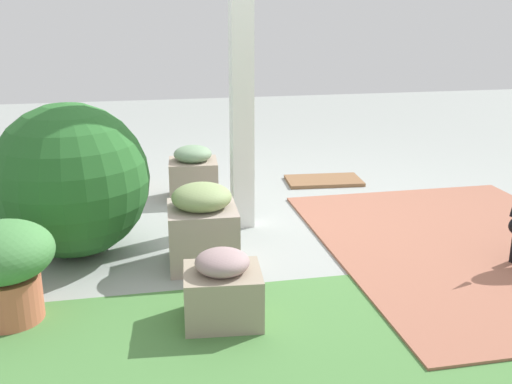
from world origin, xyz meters
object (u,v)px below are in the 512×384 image
at_px(stone_planter_mid, 202,226).
at_px(terracotta_pot_spiky, 27,180).
at_px(round_shrub, 71,180).
at_px(terracotta_pot_tall, 108,166).
at_px(terracotta_pot_broad, 5,264).
at_px(doormat, 324,181).
at_px(stone_planter_nearest, 193,174).
at_px(stone_planter_far, 223,289).
at_px(porch_pillar, 241,65).

xyz_separation_m(stone_planter_mid, terracotta_pot_spiky, (1.15, -1.14, 0.03)).
height_order(round_shrub, terracotta_pot_tall, round_shrub).
xyz_separation_m(terracotta_pot_broad, terracotta_pot_tall, (-0.41, -2.13, -0.09)).
distance_m(round_shrub, doormat, 2.37).
bearing_deg(round_shrub, stone_planter_nearest, -130.40).
height_order(stone_planter_nearest, terracotta_pot_tall, terracotta_pot_tall).
bearing_deg(doormat, stone_planter_nearest, 10.50).
distance_m(round_shrub, terracotta_pot_broad, 0.86).
height_order(stone_planter_nearest, stone_planter_far, stone_planter_nearest).
xyz_separation_m(porch_pillar, doormat, (-0.89, -0.90, -1.09)).
bearing_deg(terracotta_pot_spiky, stone_planter_far, 122.40).
distance_m(stone_planter_nearest, round_shrub, 1.31).
bearing_deg(porch_pillar, stone_planter_nearest, -68.28).
bearing_deg(porch_pillar, terracotta_pot_broad, 39.04).
relative_size(porch_pillar, terracotta_pot_tall, 3.76).
xyz_separation_m(stone_planter_mid, doormat, (-1.24, -1.52, -0.22)).
distance_m(stone_planter_nearest, stone_planter_far, 2.00).
distance_m(stone_planter_nearest, stone_planter_mid, 1.30).
bearing_deg(terracotta_pot_spiky, stone_planter_mid, 135.32).
distance_m(porch_pillar, stone_planter_far, 1.65).
height_order(stone_planter_far, terracotta_pot_broad, terracotta_pot_broad).
xyz_separation_m(stone_planter_nearest, terracotta_pot_tall, (0.67, -0.35, 0.01)).
relative_size(terracotta_pot_spiky, terracotta_pot_tall, 0.96).
bearing_deg(stone_planter_far, terracotta_pot_tall, -75.48).
xyz_separation_m(porch_pillar, stone_planter_mid, (0.35, 0.62, -0.87)).
height_order(stone_planter_mid, terracotta_pot_broad, terracotta_pot_broad).
relative_size(stone_planter_mid, stone_planter_far, 1.25).
xyz_separation_m(round_shrub, terracotta_pot_broad, (0.25, 0.81, -0.17)).
relative_size(stone_planter_far, round_shrub, 0.42).
distance_m(porch_pillar, terracotta_pot_spiky, 1.80).
bearing_deg(stone_planter_mid, terracotta_pot_spiky, -44.68).
bearing_deg(porch_pillar, round_shrub, 14.89).
xyz_separation_m(terracotta_pot_spiky, terracotta_pot_tall, (-0.56, -0.51, -0.06)).
bearing_deg(stone_planter_nearest, stone_planter_mid, 86.56).
height_order(stone_planter_nearest, round_shrub, round_shrub).
relative_size(round_shrub, terracotta_pot_broad, 1.86).
relative_size(stone_planter_mid, doormat, 0.77).
xyz_separation_m(stone_planter_nearest, round_shrub, (0.83, 0.98, 0.27)).
distance_m(round_shrub, terracotta_pot_tall, 1.36).
bearing_deg(stone_planter_far, doormat, -118.92).
bearing_deg(terracotta_pot_spiky, terracotta_pot_tall, -137.67).
height_order(stone_planter_far, round_shrub, round_shrub).
height_order(porch_pillar, terracotta_pot_spiky, porch_pillar).
bearing_deg(stone_planter_far, porch_pillar, -104.31).
bearing_deg(terracotta_pot_spiky, doormat, -171.00).
bearing_deg(terracotta_pot_spiky, stone_planter_nearest, -172.43).
height_order(round_shrub, doormat, round_shrub).
xyz_separation_m(porch_pillar, terracotta_pot_tall, (0.94, -1.03, -0.90)).
distance_m(stone_planter_far, terracotta_pot_tall, 2.42).
relative_size(stone_planter_nearest, round_shrub, 0.46).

